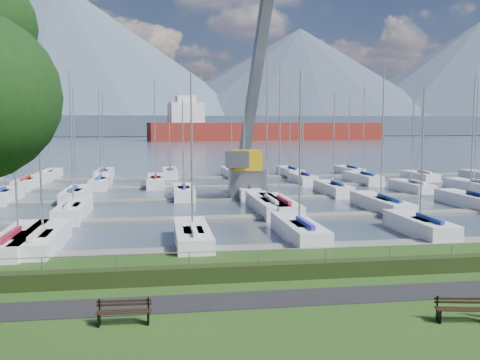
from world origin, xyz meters
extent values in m
cube|color=black|center=(0.00, -3.00, 0.01)|extent=(160.00, 2.00, 0.04)
cube|color=#3C4958|center=(0.00, 260.00, -0.40)|extent=(800.00, 540.00, 0.20)
cube|color=black|center=(0.00, -0.40, 0.35)|extent=(80.00, 0.70, 0.70)
cylinder|color=gray|center=(0.00, 0.00, 1.20)|extent=(80.00, 0.04, 0.04)
cube|color=#454F65|center=(0.00, 330.00, 6.00)|extent=(900.00, 80.00, 12.00)
cone|color=#4A5A6C|center=(-80.00, 400.00, 57.50)|extent=(340.00, 340.00, 115.00)
cone|color=#3F4A5D|center=(110.00, 410.00, 42.50)|extent=(300.00, 300.00, 85.00)
cube|color=slate|center=(0.00, 6.00, -0.22)|extent=(90.00, 1.60, 0.25)
cube|color=slate|center=(0.00, 16.00, -0.22)|extent=(90.00, 1.60, 0.25)
cube|color=slate|center=(0.00, 26.00, -0.22)|extent=(90.00, 1.60, 0.25)
cube|color=slate|center=(0.00, 36.00, -0.22)|extent=(90.00, 1.60, 0.25)
cube|color=gray|center=(0.00, 46.00, -0.22)|extent=(90.00, 1.60, 0.25)
cube|color=black|center=(-7.24, -4.77, 0.23)|extent=(0.08, 0.40, 0.45)
cube|color=black|center=(-7.23, -4.59, 0.65)|extent=(0.05, 0.05, 0.40)
cube|color=black|center=(-5.64, -4.84, 0.23)|extent=(0.08, 0.40, 0.45)
cube|color=black|center=(-5.63, -4.66, 0.65)|extent=(0.05, 0.05, 0.40)
cube|color=black|center=(-6.45, -4.95, 0.45)|extent=(1.80, 0.18, 0.04)
cube|color=black|center=(-6.44, -4.81, 0.45)|extent=(1.80, 0.18, 0.04)
cube|color=black|center=(-6.43, -4.66, 0.45)|extent=(1.80, 0.18, 0.04)
cube|color=black|center=(-6.43, -4.61, 0.62)|extent=(1.80, 0.12, 0.08)
cube|color=black|center=(-6.43, -4.61, 0.74)|extent=(1.80, 0.12, 0.08)
cube|color=black|center=(3.99, -6.13, 0.23)|extent=(0.13, 0.40, 0.45)
cube|color=black|center=(4.02, -5.95, 0.65)|extent=(0.06, 0.06, 0.40)
cube|color=black|center=(4.74, -6.43, 0.45)|extent=(1.79, 0.44, 0.04)
cube|color=black|center=(4.77, -6.28, 0.45)|extent=(1.79, 0.44, 0.04)
cube|color=black|center=(4.80, -6.13, 0.45)|extent=(1.79, 0.44, 0.04)
cube|color=black|center=(4.81, -6.08, 0.62)|extent=(1.77, 0.38, 0.08)
cube|color=black|center=(4.81, -6.08, 0.74)|extent=(1.77, 0.38, 0.08)
cube|color=#5B5D63|center=(2.90, 27.10, 1.20)|extent=(3.38, 3.38, 2.60)
cube|color=#C59E0B|center=(2.90, 27.10, 3.30)|extent=(2.80, 3.55, 1.80)
cube|color=#56585D|center=(4.70, 31.60, 12.30)|extent=(2.29, 11.26, 19.89)
cube|color=#525359|center=(1.70, 25.10, 3.50)|extent=(2.13, 2.31, 1.40)
cube|color=maroon|center=(43.23, 213.75, 2.50)|extent=(107.14, 29.60, 10.00)
cube|color=silver|center=(6.43, 209.65, 10.00)|extent=(15.46, 15.46, 12.00)
cube|color=silver|center=(6.43, 209.65, 17.00)|extent=(8.84, 8.84, 4.00)
camera|label=1|loc=(-5.21, -22.26, 6.58)|focal=40.00mm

